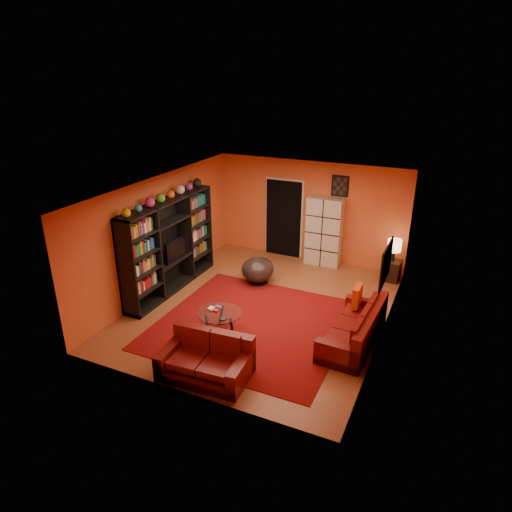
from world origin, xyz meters
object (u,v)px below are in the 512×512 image
at_px(coffee_table, 220,315).
at_px(table_lamp, 394,246).
at_px(entertainment_unit, 170,246).
at_px(loveseat, 207,359).
at_px(tv, 174,248).
at_px(storage_cabinet, 324,232).
at_px(side_table, 391,270).
at_px(sofa, 357,330).
at_px(bowl_chair, 258,270).

relative_size(coffee_table, table_lamp, 1.62).
distance_m(entertainment_unit, loveseat, 3.46).
bearing_deg(loveseat, entertainment_unit, 40.26).
bearing_deg(loveseat, tv, 38.51).
distance_m(tv, storage_cabinet, 3.81).
xyz_separation_m(entertainment_unit, tv, (0.05, 0.10, -0.08)).
bearing_deg(table_lamp, tv, -151.33).
height_order(coffee_table, table_lamp, table_lamp).
bearing_deg(coffee_table, loveseat, -70.54).
height_order(tv, side_table, tv).
height_order(entertainment_unit, storage_cabinet, entertainment_unit).
xyz_separation_m(sofa, coffee_table, (-2.48, -0.73, 0.10)).
relative_size(entertainment_unit, coffee_table, 3.48).
distance_m(sofa, side_table, 3.03).
height_order(entertainment_unit, bowl_chair, entertainment_unit).
height_order(sofa, table_lamp, table_lamp).
relative_size(coffee_table, storage_cabinet, 0.49).
height_order(loveseat, coffee_table, loveseat).
bearing_deg(side_table, coffee_table, -124.64).
distance_m(entertainment_unit, side_table, 5.25).
xyz_separation_m(entertainment_unit, bowl_chair, (1.68, 1.08, -0.72)).
bearing_deg(tv, loveseat, -137.56).
relative_size(loveseat, bowl_chair, 1.96).
bearing_deg(side_table, entertainment_unit, -150.65).
distance_m(tv, table_lamp, 5.10).
height_order(entertainment_unit, table_lamp, entertainment_unit).
xyz_separation_m(entertainment_unit, storage_cabinet, (2.74, 2.80, -0.17)).
bearing_deg(loveseat, side_table, -27.58).
bearing_deg(sofa, tv, 175.29).
bearing_deg(side_table, loveseat, -113.66).
bearing_deg(bowl_chair, entertainment_unit, -147.18).
bearing_deg(bowl_chair, sofa, -29.78).
relative_size(entertainment_unit, loveseat, 1.98).
bearing_deg(tv, coffee_table, -125.02).
relative_size(coffee_table, bowl_chair, 1.12).
distance_m(entertainment_unit, bowl_chair, 2.12).
height_order(side_table, table_lamp, table_lamp).
xyz_separation_m(tv, sofa, (4.36, -0.58, -0.68)).
bearing_deg(sofa, side_table, 90.64).
bearing_deg(entertainment_unit, storage_cabinet, 45.61).
height_order(loveseat, bowl_chair, loveseat).
bearing_deg(bowl_chair, loveseat, -79.07).
distance_m(tv, bowl_chair, 2.00).
bearing_deg(sofa, table_lamp, 90.64).
bearing_deg(coffee_table, entertainment_unit, 147.71).
height_order(coffee_table, side_table, side_table).
height_order(tv, table_lamp, tv).
distance_m(tv, sofa, 4.45).
relative_size(entertainment_unit, sofa, 1.50).
relative_size(loveseat, storage_cabinet, 0.86).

